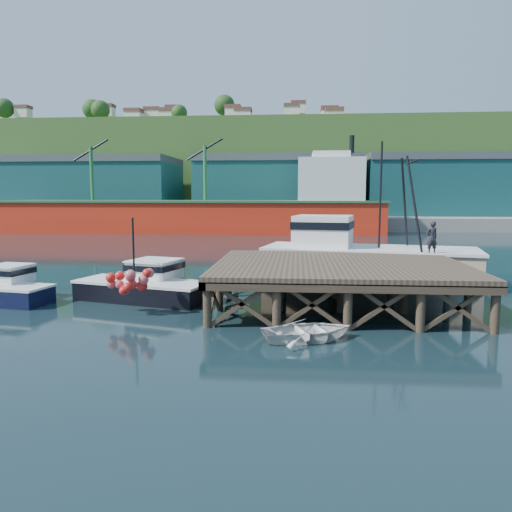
# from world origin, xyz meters

# --- Properties ---
(ground) EXTENTS (300.00, 300.00, 0.00)m
(ground) POSITION_xyz_m (0.00, 0.00, 0.00)
(ground) COLOR black
(ground) RESTS_ON ground
(wharf) EXTENTS (12.00, 10.00, 2.62)m
(wharf) POSITION_xyz_m (5.50, -0.19, 1.94)
(wharf) COLOR brown
(wharf) RESTS_ON ground
(far_quay) EXTENTS (160.00, 40.00, 2.00)m
(far_quay) POSITION_xyz_m (0.00, 70.00, 1.00)
(far_quay) COLOR gray
(far_quay) RESTS_ON ground
(warehouse_left) EXTENTS (32.00, 16.00, 9.00)m
(warehouse_left) POSITION_xyz_m (-35.00, 65.00, 6.50)
(warehouse_left) COLOR #17484C
(warehouse_left) RESTS_ON far_quay
(warehouse_mid) EXTENTS (28.00, 16.00, 9.00)m
(warehouse_mid) POSITION_xyz_m (0.00, 65.00, 6.50)
(warehouse_mid) COLOR #17484C
(warehouse_mid) RESTS_ON far_quay
(warehouse_right) EXTENTS (30.00, 16.00, 9.00)m
(warehouse_right) POSITION_xyz_m (30.00, 65.00, 6.50)
(warehouse_right) COLOR #17484C
(warehouse_right) RESTS_ON far_quay
(cargo_ship) EXTENTS (55.50, 10.00, 13.75)m
(cargo_ship) POSITION_xyz_m (-8.46, 48.00, 3.31)
(cargo_ship) COLOR red
(cargo_ship) RESTS_ON ground
(hillside) EXTENTS (220.00, 50.00, 22.00)m
(hillside) POSITION_xyz_m (0.00, 100.00, 11.00)
(hillside) COLOR #2D511E
(hillside) RESTS_ON ground
(boat_black) EXTENTS (7.40, 6.13, 4.30)m
(boat_black) POSITION_xyz_m (-4.39, 0.51, 0.79)
(boat_black) COLOR black
(boat_black) RESTS_ON ground
(trawler) EXTENTS (13.51, 7.06, 8.61)m
(trawler) POSITION_xyz_m (7.60, 6.50, 1.77)
(trawler) COLOR #D0B387
(trawler) RESTS_ON ground
(dinghy) EXTENTS (4.12, 3.52, 0.72)m
(dinghy) POSITION_xyz_m (3.88, -6.20, 0.36)
(dinghy) COLOR silver
(dinghy) RESTS_ON ground
(dockworker) EXTENTS (0.78, 0.62, 1.85)m
(dockworker) POSITION_xyz_m (10.90, 3.79, 3.05)
(dockworker) COLOR black
(dockworker) RESTS_ON wharf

